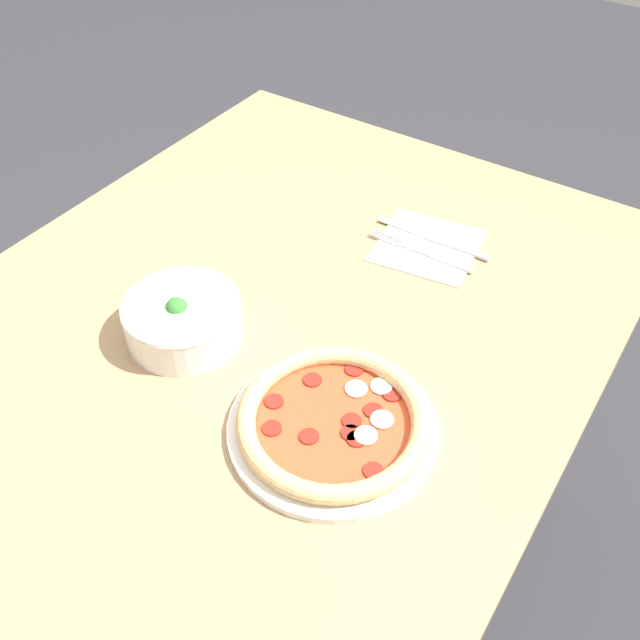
# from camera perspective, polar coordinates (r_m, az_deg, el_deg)

# --- Properties ---
(ground_plane) EXTENTS (8.00, 8.00, 0.00)m
(ground_plane) POSITION_cam_1_polar(r_m,az_deg,el_deg) (1.71, -4.53, -20.69)
(ground_plane) COLOR #333338
(dining_table) EXTENTS (1.40, 0.96, 0.77)m
(dining_table) POSITION_cam_1_polar(r_m,az_deg,el_deg) (1.14, -6.40, -5.75)
(dining_table) COLOR tan
(dining_table) RESTS_ON ground_plane
(pizza) EXTENTS (0.28, 0.28, 0.04)m
(pizza) POSITION_cam_1_polar(r_m,az_deg,el_deg) (0.95, 1.07, -8.18)
(pizza) COLOR white
(pizza) RESTS_ON dining_table
(bowl) EXTENTS (0.18, 0.18, 0.08)m
(bowl) POSITION_cam_1_polar(r_m,az_deg,el_deg) (1.07, -10.94, 0.24)
(bowl) COLOR white
(bowl) RESTS_ON dining_table
(napkin) EXTENTS (0.19, 0.19, 0.00)m
(napkin) POSITION_cam_1_polar(r_m,az_deg,el_deg) (1.26, 8.57, 5.88)
(napkin) COLOR white
(napkin) RESTS_ON dining_table
(fork) EXTENTS (0.01, 0.19, 0.00)m
(fork) POSITION_cam_1_polar(r_m,az_deg,el_deg) (1.24, 8.14, 5.41)
(fork) COLOR silver
(fork) RESTS_ON napkin
(knife) EXTENTS (0.01, 0.21, 0.01)m
(knife) POSITION_cam_1_polar(r_m,az_deg,el_deg) (1.27, 9.39, 6.33)
(knife) COLOR silver
(knife) RESTS_ON napkin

